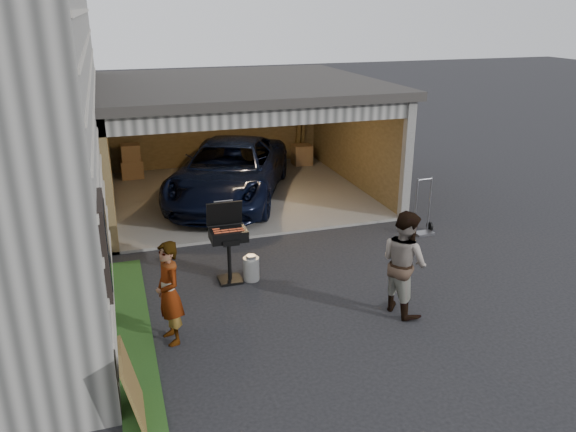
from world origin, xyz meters
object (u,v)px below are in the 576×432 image
woman (169,293)px  bbq_grill (228,237)px  hand_truck (423,223)px  minivan (230,173)px  plywood_panel (133,387)px  man (404,262)px  propane_tank (251,269)px

woman → bbq_grill: bearing=130.2°
woman → hand_truck: size_ratio=1.27×
minivan → plywood_panel: minivan is taller
man → propane_tank: bearing=36.4°
man → plywood_panel: man is taller
minivan → man: size_ratio=3.05×
bbq_grill → plywood_panel: 3.70m
woman → plywood_panel: bearing=-34.9°
minivan → woman: woman is taller
minivan → woman: (-2.15, -5.93, 0.06)m
bbq_grill → propane_tank: bearing=-15.2°
man → hand_truck: man is taller
man → hand_truck: (2.04, 2.81, -0.61)m
minivan → bbq_grill: minivan is taller
minivan → hand_truck: size_ratio=4.24×
minivan → propane_tank: size_ratio=12.08×
minivan → bbq_grill: 4.40m
woman → plywood_panel: woman is taller
man → bbq_grill: 3.03m
man → hand_truck: bearing=-48.1°
minivan → bbq_grill: size_ratio=3.68×
propane_tank → plywood_panel: bearing=-125.2°
bbq_grill → propane_tank: size_ratio=3.28×
woman → hand_truck: bearing=101.0°
minivan → woman: bearing=-86.0°
minivan → propane_tank: bearing=-73.5°
bbq_grill → hand_truck: 4.56m
bbq_grill → propane_tank: 0.73m
plywood_panel → minivan: bearing=69.8°
plywood_panel → hand_truck: hand_truck is taller
plywood_panel → hand_truck: 7.49m
minivan → plywood_panel: size_ratio=5.54×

